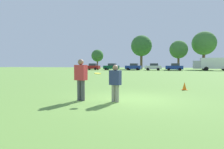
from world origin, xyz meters
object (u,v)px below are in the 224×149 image
(player_thrower, at_px, (81,77))
(parked_car_center, at_px, (133,67))
(player_defender, at_px, (115,81))
(parked_car_near_left, at_px, (92,67))
(parked_car_mid_left, at_px, (111,67))
(parked_car_near_right, at_px, (174,67))
(traffic_cone, at_px, (184,86))
(parked_car_mid_right, at_px, (153,67))
(frisbee, at_px, (98,73))
(box_truck, at_px, (212,64))

(player_thrower, distance_m, parked_car_center, 44.86)
(player_thrower, xyz_separation_m, player_defender, (1.47, 0.10, -0.15))
(player_thrower, xyz_separation_m, parked_car_near_left, (-16.57, 43.71, -0.06))
(parked_car_mid_left, distance_m, parked_car_near_right, 16.56)
(traffic_cone, distance_m, parked_car_mid_left, 42.42)
(player_thrower, distance_m, player_defender, 1.48)
(parked_car_near_left, bearing_deg, player_thrower, -69.24)
(parked_car_mid_right, bearing_deg, player_defender, -88.32)
(frisbee, bearing_deg, parked_car_center, 97.56)
(player_defender, bearing_deg, box_truck, 74.27)
(player_thrower, distance_m, frisbee, 0.83)
(traffic_cone, relative_size, parked_car_near_right, 0.11)
(frisbee, distance_m, parked_car_near_left, 47.17)
(player_defender, xyz_separation_m, box_truck, (13.03, 46.25, 0.91))
(traffic_cone, distance_m, parked_car_mid_right, 39.34)
(parked_car_near_right, bearing_deg, parked_car_mid_left, 177.19)
(traffic_cone, distance_m, box_truck, 42.69)
(player_defender, relative_size, parked_car_center, 0.36)
(player_defender, bearing_deg, parked_car_mid_left, 105.99)
(parked_car_mid_left, height_order, parked_car_center, same)
(parked_car_near_left, bearing_deg, parked_car_center, 4.24)
(frisbee, xyz_separation_m, parked_car_mid_left, (-11.98, 44.41, -0.25))
(parked_car_center, bearing_deg, frisbee, -82.44)
(parked_car_center, bearing_deg, traffic_cone, -76.32)
(player_defender, xyz_separation_m, parked_car_mid_left, (-12.66, 44.16, 0.08))
(player_defender, xyz_separation_m, parked_car_center, (-6.60, 44.46, 0.08))
(traffic_cone, height_order, parked_car_mid_left, parked_car_mid_left)
(frisbee, bearing_deg, player_thrower, 169.93)
(parked_car_mid_left, height_order, parked_car_near_right, same)
(player_thrower, bearing_deg, parked_car_mid_right, 89.75)
(frisbee, xyz_separation_m, parked_car_mid_right, (-0.61, 44.10, -0.25))
(player_thrower, bearing_deg, box_truck, 72.62)
(frisbee, bearing_deg, parked_car_near_left, 111.61)
(player_defender, distance_m, box_truck, 48.06)
(frisbee, height_order, parked_car_mid_left, parked_car_mid_left)
(parked_car_mid_left, bearing_deg, traffic_cone, -68.25)
(parked_car_near_right, bearing_deg, parked_car_near_left, 179.32)
(frisbee, bearing_deg, parked_car_mid_right, 90.79)
(player_defender, relative_size, parked_car_mid_left, 0.36)
(traffic_cone, bearing_deg, parked_car_mid_right, 96.34)
(parked_car_center, height_order, parked_car_mid_right, same)
(parked_car_near_left, bearing_deg, frisbee, -68.39)
(parked_car_center, bearing_deg, parked_car_mid_right, -6.43)
(box_truck, bearing_deg, player_defender, -105.73)
(player_thrower, bearing_deg, traffic_cone, 47.07)
(traffic_cone, xyz_separation_m, parked_car_near_left, (-21.10, 38.84, 0.69))
(parked_car_near_left, xyz_separation_m, parked_car_near_right, (21.93, -0.26, 0.00))
(frisbee, distance_m, parked_car_center, 45.10)
(player_thrower, bearing_deg, frisbee, -10.07)
(box_truck, bearing_deg, parked_car_mid_right, -170.53)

